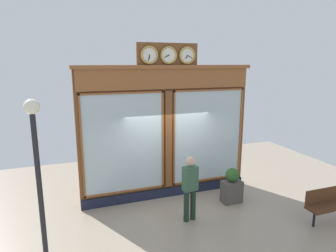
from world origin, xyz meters
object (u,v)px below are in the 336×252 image
(pedestrian, at_px, (190,186))
(street_bench, at_px, (330,202))
(planter_box, at_px, (232,192))
(street_lamp, at_px, (37,158))

(pedestrian, distance_m, street_bench, 3.54)
(pedestrian, relative_size, street_bench, 1.21)
(planter_box, bearing_deg, street_bench, 134.88)
(planter_box, bearing_deg, street_lamp, 12.13)
(planter_box, bearing_deg, pedestrian, 18.28)
(pedestrian, height_order, planter_box, pedestrian)
(pedestrian, xyz_separation_m, planter_box, (-1.54, -0.51, -0.61))
(street_lamp, distance_m, planter_box, 5.36)
(pedestrian, xyz_separation_m, street_lamp, (3.36, 0.55, 1.28))
(street_lamp, height_order, planter_box, street_lamp)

